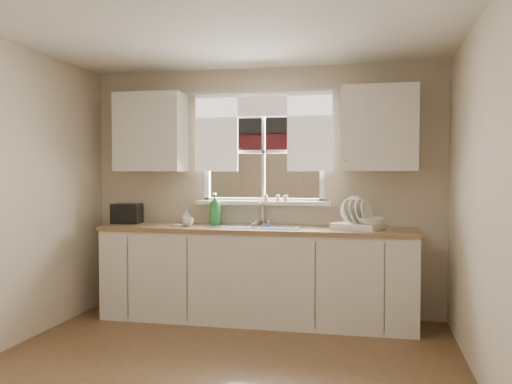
% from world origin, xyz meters
% --- Properties ---
extents(room_walls, '(3.62, 4.02, 2.50)m').
position_xyz_m(room_walls, '(0.00, -0.07, 1.24)').
color(room_walls, beige).
rests_on(room_walls, ground).
extents(ceiling, '(3.60, 4.00, 0.02)m').
position_xyz_m(ceiling, '(0.00, 0.00, 2.50)').
color(ceiling, silver).
rests_on(ceiling, room_walls).
extents(window, '(1.38, 0.16, 1.06)m').
position_xyz_m(window, '(0.00, 2.00, 1.49)').
color(window, white).
rests_on(window, room_walls).
extents(curtains, '(1.50, 0.03, 0.81)m').
position_xyz_m(curtains, '(0.00, 1.95, 1.93)').
color(curtains, white).
rests_on(curtains, room_walls).
extents(base_cabinets, '(3.00, 0.62, 0.87)m').
position_xyz_m(base_cabinets, '(0.00, 1.68, 0.43)').
color(base_cabinets, silver).
rests_on(base_cabinets, ground).
extents(countertop, '(3.04, 0.65, 0.04)m').
position_xyz_m(countertop, '(0.00, 1.68, 0.89)').
color(countertop, olive).
rests_on(countertop, base_cabinets).
extents(upper_cabinet_left, '(0.70, 0.33, 0.80)m').
position_xyz_m(upper_cabinet_left, '(-1.15, 1.82, 1.85)').
color(upper_cabinet_left, silver).
rests_on(upper_cabinet_left, room_walls).
extents(upper_cabinet_right, '(0.70, 0.33, 0.80)m').
position_xyz_m(upper_cabinet_right, '(1.15, 1.82, 1.85)').
color(upper_cabinet_right, silver).
rests_on(upper_cabinet_right, room_walls).
extents(wall_outlet, '(0.08, 0.01, 0.12)m').
position_xyz_m(wall_outlet, '(0.88, 1.99, 1.08)').
color(wall_outlet, beige).
rests_on(wall_outlet, room_walls).
extents(sill_jars, '(0.24, 0.04, 0.06)m').
position_xyz_m(sill_jars, '(0.15, 1.94, 1.18)').
color(sill_jars, brown).
rests_on(sill_jars, window).
extents(backyard, '(20.00, 10.00, 6.13)m').
position_xyz_m(backyard, '(0.58, 8.42, 3.46)').
color(backyard, '#335421').
rests_on(backyard, ground).
extents(sink, '(0.88, 0.52, 0.40)m').
position_xyz_m(sink, '(0.00, 1.71, 0.84)').
color(sink, '#B7B7BC').
rests_on(sink, countertop).
extents(dish_rack, '(0.51, 0.46, 0.30)m').
position_xyz_m(dish_rack, '(0.96, 1.68, 0.98)').
color(dish_rack, white).
rests_on(dish_rack, countertop).
extents(bowl, '(0.31, 0.31, 0.06)m').
position_xyz_m(bowl, '(1.08, 1.63, 1.00)').
color(bowl, white).
rests_on(bowl, dish_rack).
extents(soap_bottle_a, '(0.14, 0.14, 0.32)m').
position_xyz_m(soap_bottle_a, '(-0.46, 1.82, 1.07)').
color(soap_bottle_a, '#2D893E').
rests_on(soap_bottle_a, countertop).
extents(soap_bottle_b, '(0.10, 0.10, 0.19)m').
position_xyz_m(soap_bottle_b, '(-0.46, 1.84, 1.01)').
color(soap_bottle_b, '#303FB7').
rests_on(soap_bottle_b, countertop).
extents(soap_bottle_c, '(0.15, 0.15, 0.15)m').
position_xyz_m(soap_bottle_c, '(-0.78, 1.87, 0.99)').
color(soap_bottle_c, beige).
rests_on(soap_bottle_c, countertop).
extents(saucer, '(0.16, 0.16, 0.01)m').
position_xyz_m(saucer, '(-0.77, 1.68, 0.92)').
color(saucer, white).
rests_on(saucer, countertop).
extents(cup, '(0.12, 0.12, 0.09)m').
position_xyz_m(cup, '(-0.67, 1.59, 0.95)').
color(cup, silver).
rests_on(cup, countertop).
extents(black_appliance, '(0.30, 0.27, 0.20)m').
position_xyz_m(black_appliance, '(-1.40, 1.78, 1.01)').
color(black_appliance, black).
rests_on(black_appliance, countertop).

